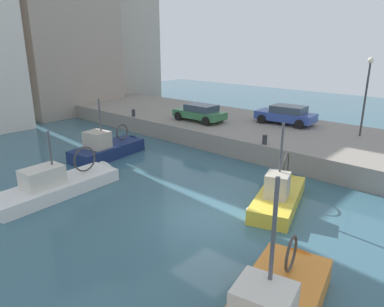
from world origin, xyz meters
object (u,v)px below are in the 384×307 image
Objects in this scene: fishing_boat_yellow at (280,199)px; fishing_boat_navy at (112,153)px; parked_car_blue at (286,114)px; mooring_bollard_mid at (265,140)px; fishing_boat_white at (65,189)px; mooring_bollard_north at (133,113)px; quay_streetlamp at (367,84)px; parked_car_green at (200,112)px.

fishing_boat_navy is at bearing 94.79° from fishing_boat_yellow.
mooring_bollard_mid is at bearing -163.59° from parked_car_blue.
mooring_bollard_mid is (5.04, -8.04, 1.33)m from fishing_boat_navy.
fishing_boat_white reaches higher than mooring_bollard_north.
mooring_bollard_mid is (-5.68, -1.67, -0.42)m from parked_car_blue.
quay_streetlamp reaches higher than mooring_bollard_mid.
fishing_boat_yellow is 1.17× the size of quay_streetlamp.
parked_car_blue is (9.76, 5.00, 1.77)m from fishing_boat_yellow.
fishing_boat_white is at bearing 151.53° from quay_streetlamp.
mooring_bollard_mid is (9.97, -4.97, 1.34)m from fishing_boat_white.
fishing_boat_white reaches higher than mooring_bollard_mid.
fishing_boat_white is 12.54× the size of mooring_bollard_north.
fishing_boat_yellow is at bearing 179.00° from quay_streetlamp.
fishing_boat_navy is 0.84× the size of fishing_boat_white.
mooring_bollard_mid is at bearing 148.22° from quay_streetlamp.
quay_streetlamp reaches higher than parked_car_green.
mooring_bollard_mid is (-2.21, -6.91, -0.38)m from parked_car_green.
fishing_boat_yellow is 1.32× the size of parked_car_blue.
fishing_boat_navy is 5.81m from fishing_boat_white.
fishing_boat_navy is 1.44× the size of parked_car_green.
fishing_boat_yellow reaches higher than mooring_bollard_mid.
parked_car_blue is 5.93m from mooring_bollard_mid.
fishing_boat_yellow is 15.92m from mooring_bollard_north.
fishing_boat_yellow is at bearing -121.59° from parked_car_green.
parked_car_green is at bearing 58.41° from fishing_boat_yellow.
parked_car_blue reaches higher than mooring_bollard_mid.
parked_car_green is 7.32× the size of mooring_bollard_north.
fishing_boat_white is 18.28m from quay_streetlamp.
fishing_boat_white is 12.54× the size of mooring_bollard_mid.
fishing_boat_navy is 9.58m from mooring_bollard_mid.
mooring_bollard_north is (9.97, 7.03, 1.34)m from fishing_boat_white.
fishing_boat_white is 1.22× the size of fishing_boat_yellow.
mooring_bollard_north is at bearing 35.20° from fishing_boat_white.
fishing_boat_navy is at bearing 31.93° from fishing_boat_white.
fishing_boat_navy reaches higher than parked_car_green.
fishing_boat_navy reaches higher than mooring_bollard_north.
fishing_boat_navy is at bearing 149.27° from parked_car_blue.
fishing_boat_white is at bearing -170.94° from parked_car_green.
quay_streetlamp reaches higher than mooring_bollard_north.
fishing_boat_yellow is (5.88, -8.30, -0.01)m from fishing_boat_white.
parked_car_green is at bearing -8.86° from fishing_boat_navy.
fishing_boat_yellow is 11.11m from parked_car_blue.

